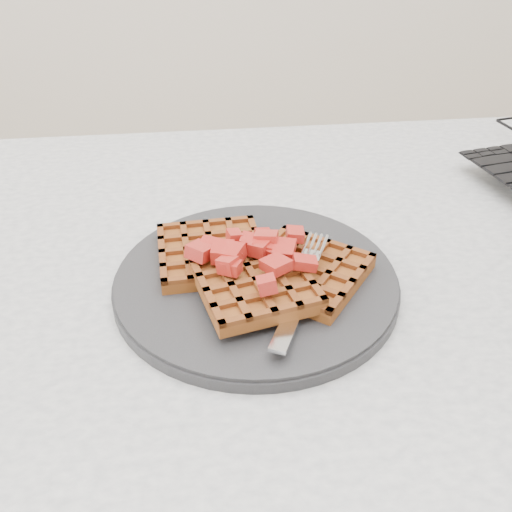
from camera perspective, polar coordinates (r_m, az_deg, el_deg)
name	(u,v)px	position (r m, az deg, el deg)	size (l,w,h in m)	color
table	(373,332)	(0.74, 11.66, -7.45)	(1.20, 0.80, 0.75)	silver
plate	(256,281)	(0.60, 0.00, -2.50)	(0.30, 0.30, 0.02)	#252527
waffles	(257,268)	(0.59, 0.06, -1.23)	(0.23, 0.20, 0.03)	#944E1F
strawberry_pile	(256,245)	(0.58, 0.00, 1.15)	(0.15, 0.15, 0.02)	#960601
fork	(303,289)	(0.57, 4.68, -3.33)	(0.02, 0.18, 0.02)	silver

